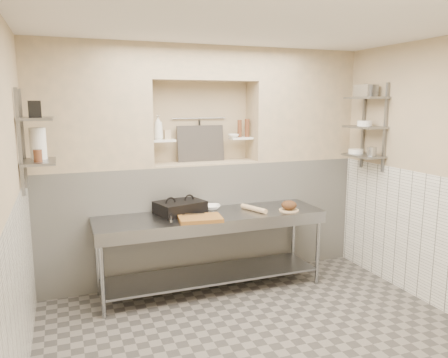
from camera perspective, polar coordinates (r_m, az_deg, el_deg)
name	(u,v)px	position (r m, az deg, el deg)	size (l,w,h in m)	color
floor	(263,344)	(4.32, 5.09, -20.62)	(4.00, 3.90, 0.10)	#625D57
ceiling	(268,14)	(3.79, 5.82, 20.62)	(4.00, 3.90, 0.10)	silver
wall_left	(3,210)	(3.45, -26.95, -3.65)	(0.10, 3.90, 2.80)	tan
wall_right	(445,176)	(5.03, 26.94, 0.35)	(0.10, 3.90, 2.80)	tan
wall_back	(197,161)	(5.64, -3.48, 2.35)	(4.00, 0.10, 2.80)	tan
backwall_lower	(204,218)	(5.54, -2.64, -5.16)	(4.00, 0.40, 1.40)	silver
alcove_sill	(203,163)	(5.40, -2.70, 2.13)	(1.30, 0.40, 0.02)	tan
backwall_pillar_left	(89,107)	(5.10, -17.26, 9.01)	(1.35, 0.40, 1.40)	tan
backwall_pillar_right	(299,106)	(5.89, 9.77, 9.39)	(1.35, 0.40, 1.40)	tan
backwall_header	(203,64)	(5.37, -2.81, 14.81)	(1.30, 0.40, 0.40)	tan
wainscot_left	(20,302)	(3.66, -25.10, -14.32)	(0.02, 3.90, 1.40)	silver
wainscot_right	(435,242)	(5.14, 25.86, -7.41)	(0.02, 3.90, 1.40)	silver
alcove_shelf_left	(163,141)	(5.24, -7.96, 4.99)	(0.28, 0.16, 0.03)	white
alcove_shelf_right	(241,138)	(5.54, 2.22, 5.35)	(0.28, 0.16, 0.03)	white
utensil_rail	(199,118)	(5.51, -3.30, 7.92)	(0.02, 0.02, 0.70)	gray
hanging_steel	(200,132)	(5.50, -3.22, 6.15)	(0.02, 0.02, 0.30)	black
splash_panel	(201,144)	(5.47, -3.05, 4.65)	(0.60, 0.02, 0.45)	#383330
shelf_rail_left_a	(23,139)	(4.62, -24.78, 4.75)	(0.03, 0.03, 0.95)	slate
shelf_rail_left_b	(20,143)	(4.22, -25.15, 4.31)	(0.03, 0.03, 0.95)	slate
wall_shelf_left_lower	(39,162)	(4.43, -23.03, 2.09)	(0.30, 0.50, 0.03)	slate
wall_shelf_left_upper	(36,119)	(4.40, -23.39, 7.25)	(0.30, 0.50, 0.03)	slate
shelf_rail_right_a	(363,126)	(5.85, 17.74, 6.60)	(0.03, 0.03, 1.05)	slate
shelf_rail_right_b	(385,128)	(5.54, 20.30, 6.30)	(0.03, 0.03, 1.05)	slate
wall_shelf_right_lower	(363,156)	(5.64, 17.72, 2.92)	(0.30, 0.50, 0.03)	slate
wall_shelf_right_mid	(365,127)	(5.61, 17.91, 6.47)	(0.30, 0.50, 0.03)	slate
wall_shelf_right_upper	(366,98)	(5.60, 18.11, 10.04)	(0.30, 0.50, 0.03)	slate
prep_table	(211,236)	(5.01, -1.65, -7.49)	(2.60, 0.70, 0.90)	gray
panini_press	(180,207)	(4.99, -5.76, -3.70)	(0.60, 0.50, 0.14)	black
cutting_board	(200,219)	(4.70, -3.13, -5.17)	(0.46, 0.32, 0.04)	brown
knife_blade	(193,214)	(4.78, -4.02, -4.57)	(0.25, 0.03, 0.01)	gray
tongs	(171,218)	(4.60, -6.92, -5.07)	(0.03, 0.03, 0.28)	gray
mixing_bowl	(211,207)	(5.16, -1.68, -3.71)	(0.22, 0.22, 0.05)	white
rolling_pin	(254,209)	(5.09, 3.92, -3.89)	(0.06, 0.06, 0.38)	tan
bread_board	(289,210)	(5.16, 8.47, -4.04)	(0.23, 0.23, 0.01)	tan
bread_loaf	(289,205)	(5.14, 8.49, -3.39)	(0.18, 0.18, 0.11)	#4C2D19
bottle_soap	(158,127)	(5.21, -8.61, 6.67)	(0.11, 0.11, 0.29)	white
jar_alcove	(167,135)	(5.27, -7.42, 5.78)	(0.07, 0.07, 0.11)	tan
bowl_alcove	(233,136)	(5.49, 1.23, 5.66)	(0.14, 0.14, 0.04)	white
condiment_a	(247,128)	(5.58, 3.03, 6.67)	(0.06, 0.06, 0.23)	#58301D
condiment_b	(240,129)	(5.54, 2.05, 6.60)	(0.05, 0.05, 0.22)	#58301D
condiment_c	(247,133)	(5.60, 2.98, 6.06)	(0.06, 0.06, 0.11)	white
jug_left	(38,144)	(4.52, -23.12, 4.28)	(0.15, 0.15, 0.30)	white
jar_left	(38,156)	(4.31, -23.15, 2.81)	(0.08, 0.08, 0.11)	#58301D
box_left_upper	(35,109)	(4.33, -23.51, 8.38)	(0.11, 0.11, 0.15)	black
bowl_right	(356,151)	(5.75, 16.85, 3.50)	(0.18, 0.18, 0.06)	white
canister_right	(372,152)	(5.51, 18.75, 3.42)	(0.11, 0.11, 0.11)	gray
bowl_right_mid	(365,123)	(5.61, 17.90, 6.93)	(0.18, 0.18, 0.07)	white
basket_right	(366,91)	(5.62, 18.05, 10.90)	(0.18, 0.22, 0.14)	gray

